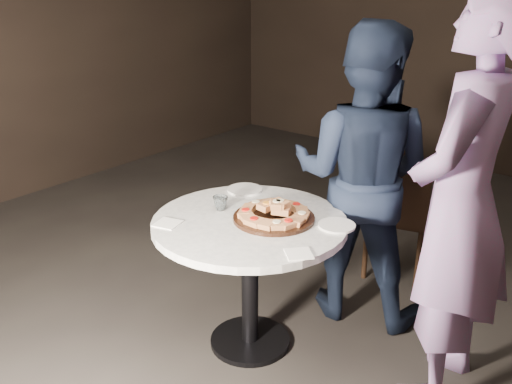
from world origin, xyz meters
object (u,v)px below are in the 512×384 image
water_glass (220,203)px  diner_navy (362,176)px  serving_board (274,218)px  diner_teal (461,206)px  focaccia_pile (275,211)px  chair_far (398,210)px  table (250,244)px

water_glass → diner_navy: bearing=55.4°
serving_board → diner_navy: (0.16, 0.58, 0.09)m
diner_navy → diner_teal: 0.75m
water_glass → diner_teal: diner_teal is taller
focaccia_pile → diner_teal: bearing=15.1°
chair_far → table: bearing=60.7°
chair_far → diner_navy: size_ratio=0.50×
table → serving_board: bearing=39.3°
table → diner_navy: size_ratio=0.68×
water_glass → focaccia_pile: bearing=14.2°
serving_board → diner_navy: diner_navy is taller
table → diner_teal: 1.02m
serving_board → chair_far: size_ratio=0.49×
table → diner_teal: (0.91, 0.30, 0.35)m
serving_board → diner_teal: bearing=15.2°
focaccia_pile → diner_teal: (0.81, 0.22, 0.17)m
water_glass → diner_teal: size_ratio=0.04×
chair_far → diner_navy: bearing=71.7°
diner_navy → diner_teal: (0.66, -0.35, 0.11)m
water_glass → diner_teal: 1.15m
table → chair_far: bearing=76.2°
serving_board → chair_far: (0.18, 1.04, -0.26)m
table → serving_board: (0.09, 0.07, 0.14)m
focaccia_pile → chair_far: bearing=80.2°
table → focaccia_pile: bearing=39.3°
diner_navy → water_glass: bearing=41.0°
serving_board → water_glass: 0.30m
table → focaccia_pile: (0.09, 0.08, 0.18)m
chair_far → diner_navy: (-0.02, -0.46, 0.35)m
focaccia_pile → diner_teal: 0.86m
focaccia_pile → water_glass: bearing=-165.8°
focaccia_pile → diner_navy: bearing=74.7°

